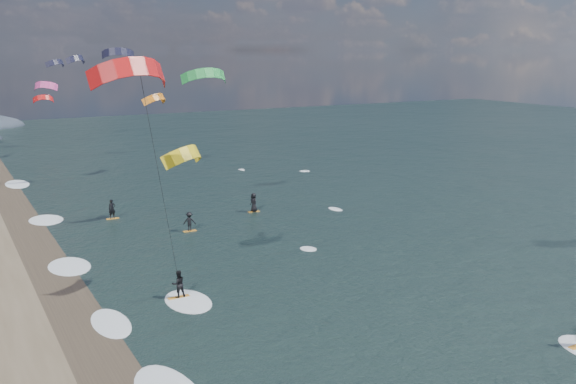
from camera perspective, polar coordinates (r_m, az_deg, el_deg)
wet_sand_strip at (r=32.76m, az=-15.88°, el=-14.78°), size 3.00×240.00×0.00m
kitesurfer_near_b at (r=32.92m, az=-11.70°, el=3.60°), size 7.09×8.51×15.00m
far_kitesurfers at (r=56.97m, az=-7.97°, el=-1.74°), size 13.31×7.88×1.80m
bg_kite_field at (r=77.26m, az=-15.75°, el=9.66°), size 15.26×74.28×8.12m
shoreline_surf at (r=37.20m, az=-15.77°, el=-11.38°), size 2.40×79.40×0.11m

